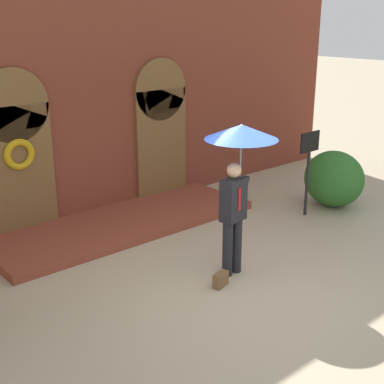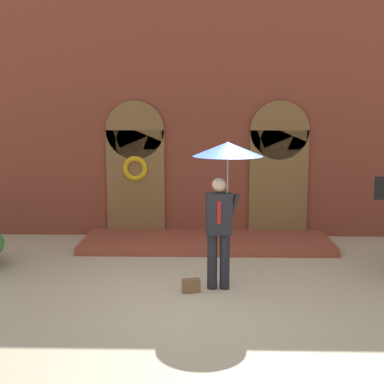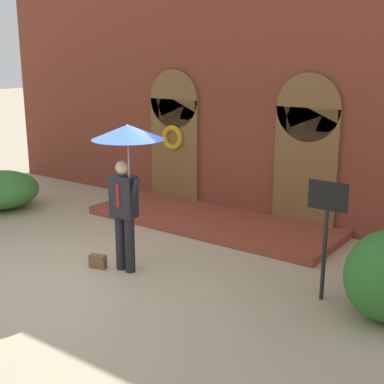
% 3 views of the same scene
% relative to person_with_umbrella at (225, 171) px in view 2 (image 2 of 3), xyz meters
% --- Properties ---
extents(ground_plane, '(80.00, 80.00, 0.00)m').
position_rel_person_with_umbrella_xyz_m(ground_plane, '(-0.29, -0.32, -1.91)').
color(ground_plane, tan).
extents(building_facade, '(14.00, 2.30, 5.60)m').
position_rel_person_with_umbrella_xyz_m(building_facade, '(-0.29, 3.84, 0.77)').
color(building_facade, brown).
rests_on(building_facade, ground).
extents(person_with_umbrella, '(1.10, 1.10, 2.36)m').
position_rel_person_with_umbrella_xyz_m(person_with_umbrella, '(0.00, 0.00, 0.00)').
color(person_with_umbrella, black).
rests_on(person_with_umbrella, ground).
extents(handbag, '(0.30, 0.19, 0.22)m').
position_rel_person_with_umbrella_xyz_m(handbag, '(-0.53, -0.20, -1.80)').
color(handbag, brown).
rests_on(handbag, ground).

